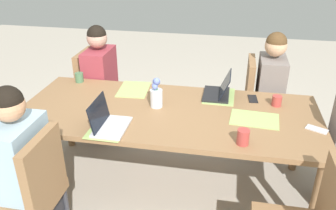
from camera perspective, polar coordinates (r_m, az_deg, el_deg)
name	(u,v)px	position (r m, az deg, el deg)	size (l,w,h in m)	color
ground_plane	(168,183)	(3.18, 0.00, -12.59)	(10.00, 10.00, 0.00)	#B2A899
dining_table	(168,118)	(2.81, 0.00, -2.08)	(2.37, 1.02, 0.72)	olive
chair_far_left_near	(31,189)	(2.50, -21.40, -12.63)	(0.44, 0.44, 0.90)	olive
person_far_left_near	(25,179)	(2.56, -22.27, -11.03)	(0.36, 0.40, 1.19)	#2D2D33
chair_near_left_far	(97,88)	(3.81, -11.47, 2.66)	(0.44, 0.44, 0.90)	olive
person_near_left_far	(102,89)	(3.72, -10.77, 2.60)	(0.36, 0.40, 1.19)	#2D2D33
chair_near_right_near	(260,99)	(3.62, 14.75, 0.98)	(0.44, 0.44, 0.90)	olive
person_near_right_near	(268,100)	(3.56, 16.04, 0.87)	(0.36, 0.40, 1.19)	#2D2D33
flower_vase	(156,93)	(2.80, -1.91, 1.92)	(0.10, 0.10, 0.25)	silver
placemat_far_left_near	(109,128)	(2.57, -9.62, -3.67)	(0.36, 0.26, 0.00)	#9EBC66
placemat_head_left_left_mid	(254,119)	(2.73, 13.91, -2.24)	(0.36, 0.26, 0.00)	#9EBC66
placemat_near_left_far	(134,89)	(3.16, -5.60, 2.56)	(0.36, 0.26, 0.00)	#9EBC66
placemat_near_right_near	(219,96)	(3.05, 8.31, 1.46)	(0.36, 0.26, 0.00)	#9EBC66
laptop_far_left_near	(108,123)	(2.55, -9.77, -2.83)	(0.22, 0.32, 0.21)	silver
laptop_near_right_near	(219,91)	(3.04, 8.29, 2.23)	(0.22, 0.32, 0.20)	black
coffee_mug_near_left	(277,101)	(2.98, 17.31, 0.66)	(0.08, 0.08, 0.09)	#AD3D38
coffee_mug_near_right	(243,137)	(2.38, 12.14, -5.12)	(0.08, 0.08, 0.11)	#AD3D38
coffee_mug_centre_left	(79,77)	(3.40, -14.26, 4.38)	(0.08, 0.08, 0.09)	#47704C
phone_black	(253,99)	(3.05, 13.66, 0.99)	(0.15, 0.07, 0.01)	black
phone_silver	(317,129)	(2.73, 23.09, -3.67)	(0.15, 0.07, 0.01)	silver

